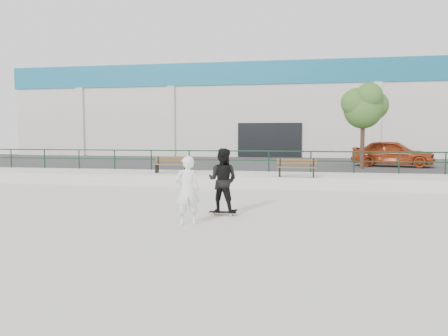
% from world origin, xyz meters
% --- Properties ---
extents(ground, '(120.00, 120.00, 0.00)m').
position_xyz_m(ground, '(0.00, 0.00, 0.00)').
color(ground, silver).
rests_on(ground, ground).
extents(ledge, '(30.00, 3.00, 0.50)m').
position_xyz_m(ledge, '(0.00, 9.50, 0.25)').
color(ledge, silver).
rests_on(ledge, ground).
extents(parking_strip, '(60.00, 14.00, 0.50)m').
position_xyz_m(parking_strip, '(0.00, 18.00, 0.25)').
color(parking_strip, '#313131').
rests_on(parking_strip, ground).
extents(railing, '(28.00, 0.06, 1.03)m').
position_xyz_m(railing, '(-0.00, 10.80, 1.24)').
color(railing, '#12331E').
rests_on(railing, ledge).
extents(commercial_building, '(44.20, 16.33, 8.00)m').
position_xyz_m(commercial_building, '(-0.00, 31.99, 4.58)').
color(commercial_building, silver).
rests_on(commercial_building, ground).
extents(bench_left, '(1.70, 0.54, 0.78)m').
position_xyz_m(bench_left, '(-3.48, 9.39, 0.88)').
color(bench_left, brown).
rests_on(bench_left, ledge).
extents(bench_right, '(1.71, 0.53, 0.79)m').
position_xyz_m(bench_right, '(2.37, 8.46, 0.89)').
color(bench_right, brown).
rests_on(bench_right, ledge).
extents(tree, '(2.50, 2.22, 4.45)m').
position_xyz_m(tree, '(5.72, 13.45, 3.83)').
color(tree, '#4D3526').
rests_on(tree, parking_strip).
extents(red_car, '(4.73, 2.88, 1.51)m').
position_xyz_m(red_car, '(7.60, 15.54, 1.25)').
color(red_car, '#9C3313').
rests_on(red_car, parking_strip).
extents(skateboard, '(0.78, 0.22, 0.09)m').
position_xyz_m(skateboard, '(0.38, 1.85, 0.07)').
color(skateboard, black).
rests_on(skateboard, ground).
extents(standing_skater, '(1.01, 0.86, 1.84)m').
position_xyz_m(standing_skater, '(0.38, 1.85, 1.01)').
color(standing_skater, black).
rests_on(standing_skater, skateboard).
extents(seated_skater, '(0.77, 0.66, 1.77)m').
position_xyz_m(seated_skater, '(-0.27, 0.40, 0.89)').
color(seated_skater, white).
rests_on(seated_skater, ground).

